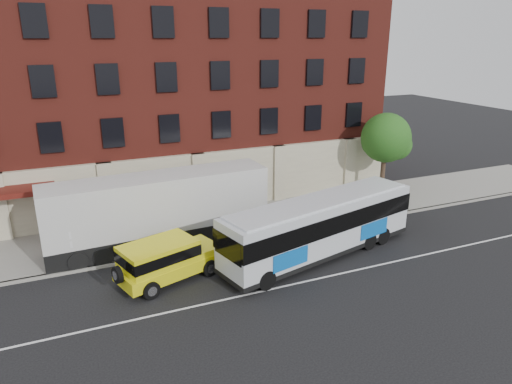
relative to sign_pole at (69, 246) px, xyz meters
name	(u,v)px	position (x,y,z in m)	size (l,w,h in m)	color
ground	(272,295)	(8.50, -6.15, -1.45)	(120.00, 120.00, 0.00)	black
sidewalk	(212,225)	(8.50, 2.85, -1.38)	(60.00, 6.00, 0.15)	gray
kerb	(228,244)	(8.50, -0.15, -1.38)	(60.00, 0.25, 0.15)	gray
lane_line	(267,290)	(8.50, -5.65, -1.45)	(60.00, 0.12, 0.01)	silver
building	(176,93)	(8.49, 10.77, 6.13)	(30.00, 12.10, 15.00)	maroon
sign_pole	(69,246)	(0.00, 0.00, 0.00)	(0.30, 0.20, 2.50)	gray
street_tree	(386,140)	(22.04, 3.34, 2.96)	(3.60, 3.60, 6.20)	#35261A
city_bus	(320,225)	(12.70, -3.36, 0.38)	(12.36, 5.39, 3.31)	silver
yellow_suv	(165,258)	(4.26, -2.77, -0.25)	(5.63, 3.63, 2.09)	yellow
shipping_container	(159,211)	(4.94, 1.45, 0.62)	(12.70, 3.31, 4.19)	black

